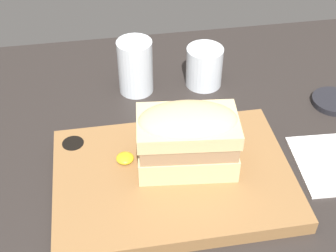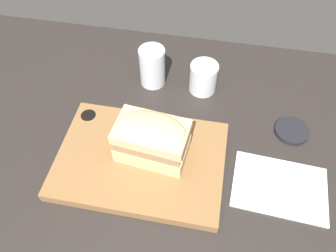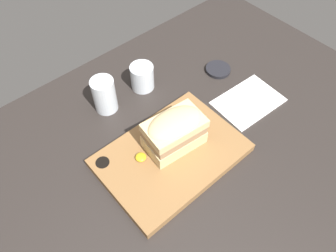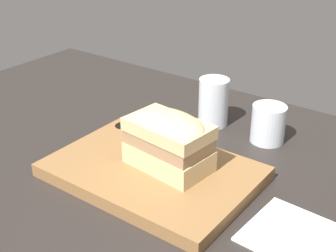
# 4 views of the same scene
# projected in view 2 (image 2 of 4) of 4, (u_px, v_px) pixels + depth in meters

# --- Properties ---
(dining_table) EXTENTS (1.42, 1.01, 0.02)m
(dining_table) POSITION_uv_depth(u_px,v_px,m) (137.00, 182.00, 0.71)
(dining_table) COLOR #282321
(dining_table) RESTS_ON ground
(serving_board) EXTENTS (0.36, 0.25, 0.03)m
(serving_board) POSITION_uv_depth(u_px,v_px,m) (139.00, 159.00, 0.72)
(serving_board) COLOR olive
(serving_board) RESTS_ON dining_table
(sandwich) EXTENTS (0.16, 0.10, 0.10)m
(sandwich) POSITION_uv_depth(u_px,v_px,m) (152.00, 138.00, 0.67)
(sandwich) COLOR #DBBC84
(sandwich) RESTS_ON serving_board
(mustard_dollop) EXTENTS (0.03, 0.03, 0.01)m
(mustard_dollop) POSITION_uv_depth(u_px,v_px,m) (114.00, 137.00, 0.73)
(mustard_dollop) COLOR gold
(mustard_dollop) RESTS_ON serving_board
(water_glass) EXTENTS (0.07, 0.07, 0.11)m
(water_glass) POSITION_uv_depth(u_px,v_px,m) (152.00, 69.00, 0.85)
(water_glass) COLOR silver
(water_glass) RESTS_ON dining_table
(wine_glass) EXTENTS (0.07, 0.07, 0.08)m
(wine_glass) POSITION_uv_depth(u_px,v_px,m) (203.00, 79.00, 0.84)
(wine_glass) COLOR silver
(wine_glass) RESTS_ON dining_table
(napkin) EXTENTS (0.20, 0.15, 0.00)m
(napkin) POSITION_uv_depth(u_px,v_px,m) (280.00, 187.00, 0.69)
(napkin) COLOR white
(napkin) RESTS_ON dining_table
(condiment_dish) EXTENTS (0.08, 0.08, 0.01)m
(condiment_dish) POSITION_uv_depth(u_px,v_px,m) (292.00, 131.00, 0.78)
(condiment_dish) COLOR black
(condiment_dish) RESTS_ON dining_table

